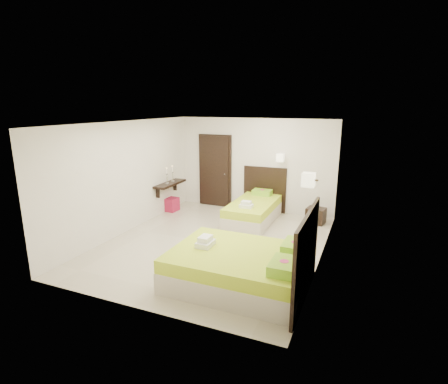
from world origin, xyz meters
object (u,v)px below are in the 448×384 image
at_px(bed_single, 254,209).
at_px(ottoman, 171,204).
at_px(nightstand, 316,216).
at_px(bed_double, 244,267).

distance_m(bed_single, ottoman, 2.48).
height_order(nightstand, ottoman, nightstand).
distance_m(nightstand, ottoman, 4.02).
xyz_separation_m(bed_double, nightstand, (0.63, 3.69, -0.13)).
distance_m(bed_double, ottoman, 4.63).
distance_m(bed_single, bed_double, 3.40).
bearing_deg(bed_double, ottoman, 136.50).
bearing_deg(nightstand, bed_double, -91.43).
relative_size(bed_single, bed_double, 0.90).
xyz_separation_m(bed_double, ottoman, (-3.36, 3.18, -0.15)).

